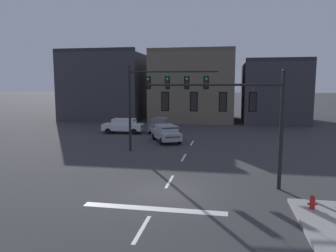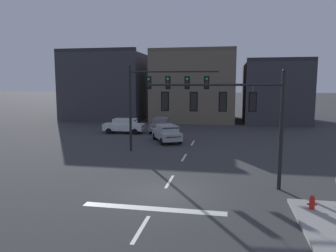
{
  "view_description": "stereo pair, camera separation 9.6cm",
  "coord_description": "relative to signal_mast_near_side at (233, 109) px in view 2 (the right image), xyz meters",
  "views": [
    {
      "loc": [
        3.0,
        -14.99,
        5.41
      ],
      "look_at": [
        -0.24,
        2.8,
        3.03
      ],
      "focal_mm": 34.04,
      "sensor_mm": 36.0,
      "label": 1
    },
    {
      "loc": [
        3.09,
        -14.98,
        5.41
      ],
      "look_at": [
        -0.24,
        2.8,
        3.03
      ],
      "focal_mm": 34.04,
      "sensor_mm": 36.0,
      "label": 2
    }
  ],
  "objects": [
    {
      "name": "building_row",
      "position": [
        -6.9,
        31.78,
        0.56
      ],
      "size": [
        35.4,
        13.28,
        10.43
      ],
      "color": "#38383D",
      "rests_on": "ground"
    },
    {
      "name": "car_lot_middle",
      "position": [
        -11.54,
        17.03,
        -3.31
      ],
      "size": [
        4.53,
        2.1,
        1.61
      ],
      "color": "silver",
      "rests_on": "ground"
    },
    {
      "name": "signal_mast_far_side",
      "position": [
        -5.55,
        8.2,
        0.75
      ],
      "size": [
        7.06,
        0.81,
        6.98
      ],
      "color": "black",
      "rests_on": "ground"
    },
    {
      "name": "lane_centreline",
      "position": [
        -3.36,
        0.42,
        -4.16
      ],
      "size": [
        0.16,
        26.4,
        0.01
      ],
      "color": "silver",
      "rests_on": "ground"
    },
    {
      "name": "car_lot_nearside",
      "position": [
        -5.85,
        12.58,
        -3.31
      ],
      "size": [
        3.57,
        4.74,
        1.61
      ],
      "color": "#9EA0A5",
      "rests_on": "ground"
    },
    {
      "name": "car_lot_farside",
      "position": [
        -7.6,
        18.53,
        -3.31
      ],
      "size": [
        2.06,
        4.51,
        1.61
      ],
      "color": "slate",
      "rests_on": "ground"
    },
    {
      "name": "fire_hydrant",
      "position": [
        3.36,
        -2.71,
        -3.83
      ],
      "size": [
        0.4,
        0.3,
        0.75
      ],
      "color": "red",
      "rests_on": "ground"
    },
    {
      "name": "ground_plane",
      "position": [
        -3.36,
        -1.58,
        -4.16
      ],
      "size": [
        400.0,
        400.0,
        0.0
      ],
      "primitive_type": "plane",
      "color": "#353538"
    },
    {
      "name": "signal_mast_near_side",
      "position": [
        0.0,
        0.0,
        0.0
      ],
      "size": [
        6.91,
        0.71,
        6.16
      ],
      "color": "black",
      "rests_on": "ground"
    },
    {
      "name": "stop_bar_paint",
      "position": [
        -3.36,
        -3.58,
        -4.16
      ],
      "size": [
        6.4,
        0.5,
        0.01
      ],
      "primitive_type": "cube",
      "color": "silver",
      "rests_on": "ground"
    }
  ]
}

